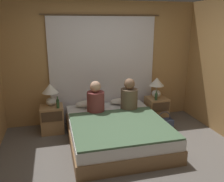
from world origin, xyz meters
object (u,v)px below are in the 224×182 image
lamp_right (157,85)px  pillow_left (89,104)px  beer_bottle_on_right_stand (156,96)px  person_left_in_bed (96,99)px  person_right_in_bed (129,97)px  nightstand_left (52,119)px  handbag_on_floor (164,124)px  bed (116,131)px  nightstand_right (157,109)px  beer_bottle_on_left_stand (58,103)px  lamp_left (50,92)px  pillow_right (123,101)px

lamp_right → pillow_left: (-1.46, 0.05, -0.32)m
beer_bottle_on_right_stand → person_left_in_bed: bearing=-175.6°
pillow_left → person_right_in_bed: size_ratio=0.87×
nightstand_left → person_right_in_bed: person_right_in_bed is taller
handbag_on_floor → bed: bearing=-166.5°
nightstand_right → beer_bottle_on_left_stand: bearing=-176.5°
person_left_in_bed → person_right_in_bed: person_right_in_bed is taller
bed → nightstand_right: bearing=32.7°
person_left_in_bed → beer_bottle_on_left_stand: 0.71m
lamp_right → lamp_left: bearing=180.0°
person_left_in_bed → handbag_on_floor: person_left_in_bed is taller
lamp_left → lamp_right: bearing=0.0°
nightstand_left → lamp_left: 0.54m
lamp_left → beer_bottle_on_left_stand: (0.12, -0.19, -0.18)m
person_right_in_bed → beer_bottle_on_left_stand: person_right_in_bed is taller
lamp_left → lamp_right: size_ratio=1.00×
lamp_right → nightstand_right: bearing=-90.0°
bed → lamp_right: bearing=35.0°
beer_bottle_on_right_stand → beer_bottle_on_left_stand: bearing=-180.0°
bed → nightstand_left: 1.31m
beer_bottle_on_left_stand → handbag_on_floor: bearing=-9.1°
pillow_left → beer_bottle_on_right_stand: (1.38, -0.24, 0.13)m
lamp_right → handbag_on_floor: lamp_right is taller
pillow_left → pillow_right: bearing=0.0°
nightstand_right → pillow_right: pillow_right is taller
lamp_left → beer_bottle_on_right_stand: (2.11, -0.19, -0.19)m
nightstand_left → beer_bottle_on_right_stand: (2.11, -0.13, 0.34)m
pillow_left → pillow_right: 0.72m
pillow_left → bed: bearing=-66.2°
pillow_right → beer_bottle_on_right_stand: (0.65, -0.24, 0.13)m
nightstand_left → lamp_left: bearing=90.0°
nightstand_right → lamp_right: size_ratio=1.21×
pillow_left → person_left_in_bed: size_ratio=0.89×
lamp_left → person_right_in_bed: 1.52m
person_left_in_bed → handbag_on_floor: (1.34, -0.23, -0.55)m
lamp_right → pillow_right: bearing=175.9°
nightstand_right → lamp_right: lamp_right is taller
bed → nightstand_left: nightstand_left is taller
nightstand_left → beer_bottle_on_right_stand: size_ratio=2.56×
pillow_left → handbag_on_floor: bearing=-21.7°
pillow_left → handbag_on_floor: 1.57m
person_left_in_bed → beer_bottle_on_left_stand: size_ratio=2.72×
pillow_left → pillow_right: size_ratio=1.00×
lamp_right → beer_bottle_on_left_stand: size_ratio=1.93×
beer_bottle_on_left_stand → handbag_on_floor: size_ratio=0.59×
person_right_in_bed → lamp_left: bearing=169.1°
bed → pillow_left: size_ratio=3.70×
lamp_left → beer_bottle_on_right_stand: size_ratio=2.12×
nightstand_left → lamp_right: (2.20, 0.06, 0.53)m
pillow_left → pillow_right: same height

